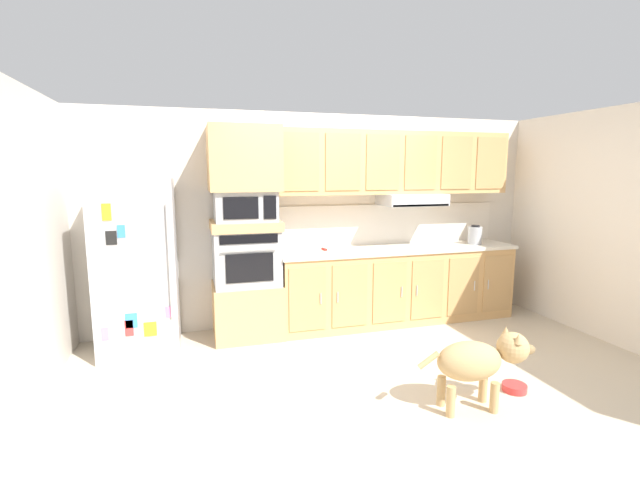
% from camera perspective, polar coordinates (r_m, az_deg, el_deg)
% --- Properties ---
extents(ground_plane, '(9.60, 9.60, 0.00)m').
position_cam_1_polar(ground_plane, '(4.68, 4.13, -14.15)').
color(ground_plane, beige).
extents(back_kitchen_wall, '(6.20, 0.12, 2.50)m').
position_cam_1_polar(back_kitchen_wall, '(5.40, 0.16, 2.69)').
color(back_kitchen_wall, beige).
rests_on(back_kitchen_wall, ground).
extents(side_panel_left, '(0.12, 7.10, 2.50)m').
position_cam_1_polar(side_panel_left, '(4.27, -33.55, -0.38)').
color(side_panel_left, beige).
rests_on(side_panel_left, ground).
extents(side_panel_right, '(0.12, 7.10, 2.50)m').
position_cam_1_polar(side_panel_right, '(5.94, 30.51, 2.04)').
color(side_panel_right, silver).
rests_on(side_panel_right, ground).
extents(refrigerator, '(0.76, 0.73, 1.76)m').
position_cam_1_polar(refrigerator, '(4.84, -22.52, -3.12)').
color(refrigerator, '#ADADB2').
rests_on(refrigerator, ground).
extents(oven_base_cabinet, '(0.74, 0.62, 0.60)m').
position_cam_1_polar(oven_base_cabinet, '(5.05, -9.33, -8.87)').
color(oven_base_cabinet, tan).
rests_on(oven_base_cabinet, ground).
extents(built_in_oven, '(0.70, 0.62, 0.60)m').
position_cam_1_polar(built_in_oven, '(4.90, -9.50, -2.18)').
color(built_in_oven, '#A8AAAF').
rests_on(built_in_oven, oven_base_cabinet).
extents(appliance_mid_shelf, '(0.74, 0.62, 0.10)m').
position_cam_1_polar(appliance_mid_shelf, '(4.85, -9.61, 1.89)').
color(appliance_mid_shelf, tan).
rests_on(appliance_mid_shelf, built_in_oven).
extents(microwave, '(0.64, 0.54, 0.32)m').
position_cam_1_polar(microwave, '(4.83, -9.67, 4.36)').
color(microwave, '#A8AAAF').
rests_on(microwave, appliance_mid_shelf).
extents(appliance_upper_cabinet, '(0.74, 0.62, 0.68)m').
position_cam_1_polar(appliance_upper_cabinet, '(4.82, -9.83, 10.30)').
color(appliance_upper_cabinet, tan).
rests_on(appliance_upper_cabinet, microwave).
extents(lower_cabinet_run, '(2.92, 0.63, 0.88)m').
position_cam_1_polar(lower_cabinet_run, '(5.52, 9.93, -5.85)').
color(lower_cabinet_run, tan).
rests_on(lower_cabinet_run, ground).
extents(countertop_slab, '(2.96, 0.64, 0.04)m').
position_cam_1_polar(countertop_slab, '(5.43, 10.04, -1.14)').
color(countertop_slab, silver).
rests_on(countertop_slab, lower_cabinet_run).
extents(backsplash_panel, '(2.96, 0.02, 0.50)m').
position_cam_1_polar(backsplash_panel, '(5.64, 8.82, 2.04)').
color(backsplash_panel, silver).
rests_on(backsplash_panel, countertop_slab).
extents(upper_cabinet_with_hood, '(2.92, 0.48, 0.88)m').
position_cam_1_polar(upper_cabinet_with_hood, '(5.46, 9.87, 9.49)').
color(upper_cabinet_with_hood, tan).
rests_on(upper_cabinet_with_hood, backsplash_panel).
extents(screwdriver, '(0.15, 0.13, 0.03)m').
position_cam_1_polar(screwdriver, '(5.14, 0.64, -1.17)').
color(screwdriver, red).
rests_on(screwdriver, countertop_slab).
extents(electric_kettle, '(0.17, 0.17, 0.24)m').
position_cam_1_polar(electric_kettle, '(5.90, 19.36, 0.60)').
color(electric_kettle, '#A8AAAF').
rests_on(electric_kettle, countertop_slab).
extents(dog, '(0.97, 0.36, 0.62)m').
position_cam_1_polar(dog, '(3.72, 19.90, -14.33)').
color(dog, tan).
rests_on(dog, ground).
extents(dog_food_bowl, '(0.20, 0.20, 0.06)m').
position_cam_1_polar(dog_food_bowl, '(4.24, 23.79, -17.00)').
color(dog_food_bowl, red).
rests_on(dog_food_bowl, ground).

